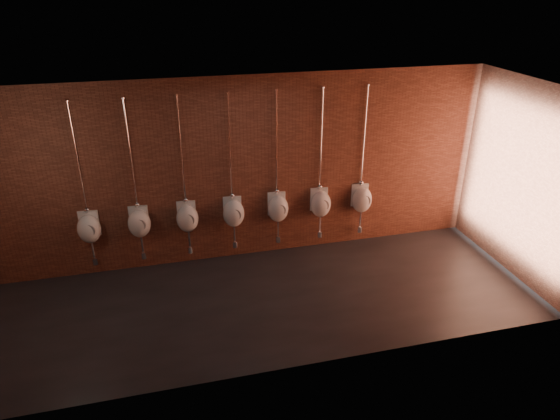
{
  "coord_description": "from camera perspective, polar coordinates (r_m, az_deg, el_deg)",
  "views": [
    {
      "loc": [
        -1.33,
        -6.27,
        4.64
      ],
      "look_at": [
        0.47,
        0.9,
        1.1
      ],
      "focal_mm": 32.0,
      "sensor_mm": 36.0,
      "label": 1
    }
  ],
  "objects": [
    {
      "name": "ground",
      "position": [
        7.91,
        -1.72,
        -10.33
      ],
      "size": [
        8.5,
        8.5,
        0.0
      ],
      "primitive_type": "plane",
      "color": "black",
      "rests_on": "ground"
    },
    {
      "name": "room_shell",
      "position": [
        6.92,
        -1.93,
        3.29
      ],
      "size": [
        8.54,
        3.04,
        3.22
      ],
      "color": "black",
      "rests_on": "ground"
    },
    {
      "name": "urinal_0",
      "position": [
        8.59,
        -20.99,
        -1.91
      ],
      "size": [
        0.41,
        0.37,
        2.72
      ],
      "color": "white",
      "rests_on": "ground"
    },
    {
      "name": "urinal_1",
      "position": [
        8.51,
        -15.79,
        -1.38
      ],
      "size": [
        0.41,
        0.37,
        2.72
      ],
      "color": "white",
      "rests_on": "ground"
    },
    {
      "name": "urinal_2",
      "position": [
        8.5,
        -10.54,
        -0.83
      ],
      "size": [
        0.41,
        0.37,
        2.72
      ],
      "color": "white",
      "rests_on": "ground"
    },
    {
      "name": "urinal_3",
      "position": [
        8.56,
        -5.33,
        -0.27
      ],
      "size": [
        0.41,
        0.37,
        2.72
      ],
      "color": "white",
      "rests_on": "ground"
    },
    {
      "name": "urinal_4",
      "position": [
        8.7,
        -0.24,
        0.27
      ],
      "size": [
        0.41,
        0.37,
        2.72
      ],
      "color": "white",
      "rests_on": "ground"
    },
    {
      "name": "urinal_5",
      "position": [
        8.9,
        4.66,
        0.79
      ],
      "size": [
        0.41,
        0.37,
        2.72
      ],
      "color": "white",
      "rests_on": "ground"
    },
    {
      "name": "urinal_6",
      "position": [
        9.16,
        9.31,
        1.28
      ],
      "size": [
        0.41,
        0.37,
        2.72
      ],
      "color": "white",
      "rests_on": "ground"
    }
  ]
}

